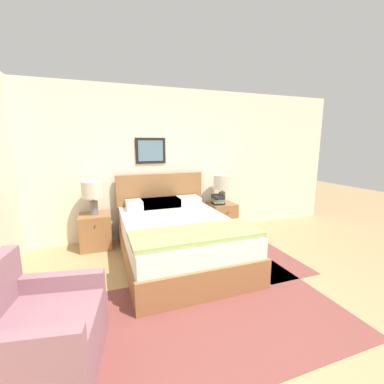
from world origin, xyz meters
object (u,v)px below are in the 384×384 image
nightstand_by_door (222,217)px  table_lamp_by_door (222,184)px  bed (178,237)px  nightstand_near_window (96,231)px  table_lamp_near_window (93,191)px  armchair (37,337)px

nightstand_by_door → table_lamp_by_door: size_ratio=1.04×
bed → nightstand_by_door: size_ratio=3.96×
nightstand_near_window → nightstand_by_door: bearing=0.0°
nightstand_by_door → table_lamp_by_door: (-0.00, -0.00, 0.65)m
nightstand_by_door → table_lamp_near_window: (-2.24, -0.00, 0.65)m
bed → nightstand_by_door: bearing=36.7°
bed → table_lamp_by_door: bed is taller
bed → table_lamp_near_window: size_ratio=4.12×
armchair → nightstand_by_door: size_ratio=1.67×
armchair → table_lamp_near_window: (0.39, 2.30, 0.63)m
table_lamp_near_window → table_lamp_by_door: 2.24m
bed → table_lamp_by_door: (1.12, 0.83, 0.60)m
nightstand_near_window → table_lamp_near_window: 0.65m
table_lamp_near_window → table_lamp_by_door: bearing=0.0°
nightstand_near_window → bed: bearing=-36.7°
bed → table_lamp_by_door: bearing=36.6°
nightstand_near_window → table_lamp_near_window: size_ratio=1.04×
bed → nightstand_near_window: bearing=143.3°
bed → armchair: bed is taller
armchair → nightstand_near_window: bearing=-179.2°
table_lamp_near_window → table_lamp_by_door: (2.24, 0.00, 0.00)m
armchair → nightstand_near_window: size_ratio=1.67×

